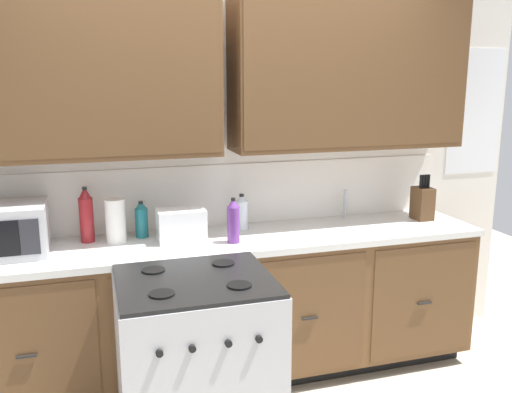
{
  "coord_description": "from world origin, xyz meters",
  "views": [
    {
      "loc": [
        -0.79,
        -2.83,
        1.9
      ],
      "look_at": [
        0.14,
        0.27,
        1.19
      ],
      "focal_mm": 38.83,
      "sensor_mm": 36.0,
      "label": 1
    }
  ],
  "objects_px": {
    "knife_block": "(422,203)",
    "bottle_red": "(86,215)",
    "microwave": "(1,230)",
    "stove_range": "(197,367)",
    "bottle_teal": "(141,220)",
    "bottle_violet": "(233,221)",
    "bottle_clear": "(242,212)",
    "paper_towel_roll": "(116,221)",
    "toaster": "(181,225)"
  },
  "relations": [
    {
      "from": "stove_range",
      "to": "knife_block",
      "type": "height_order",
      "value": "knife_block"
    },
    {
      "from": "stove_range",
      "to": "bottle_red",
      "type": "relative_size",
      "value": 2.88
    },
    {
      "from": "knife_block",
      "to": "bottle_violet",
      "type": "distance_m",
      "value": 1.37
    },
    {
      "from": "microwave",
      "to": "bottle_violet",
      "type": "relative_size",
      "value": 1.79
    },
    {
      "from": "bottle_teal",
      "to": "bottle_clear",
      "type": "bearing_deg",
      "value": -0.21
    },
    {
      "from": "microwave",
      "to": "bottle_violet",
      "type": "xyz_separation_m",
      "value": [
        1.27,
        -0.14,
        -0.01
      ]
    },
    {
      "from": "toaster",
      "to": "bottle_red",
      "type": "height_order",
      "value": "bottle_red"
    },
    {
      "from": "stove_range",
      "to": "bottle_red",
      "type": "distance_m",
      "value": 1.12
    },
    {
      "from": "toaster",
      "to": "microwave",
      "type": "bearing_deg",
      "value": 179.0
    },
    {
      "from": "knife_block",
      "to": "bottle_violet",
      "type": "height_order",
      "value": "knife_block"
    },
    {
      "from": "paper_towel_roll",
      "to": "bottle_teal",
      "type": "xyz_separation_m",
      "value": [
        0.15,
        0.07,
        -0.02
      ]
    },
    {
      "from": "microwave",
      "to": "bottle_teal",
      "type": "bearing_deg",
      "value": 9.61
    },
    {
      "from": "paper_towel_roll",
      "to": "toaster",
      "type": "bearing_deg",
      "value": -12.18
    },
    {
      "from": "toaster",
      "to": "bottle_clear",
      "type": "distance_m",
      "value": 0.43
    },
    {
      "from": "toaster",
      "to": "paper_towel_roll",
      "type": "relative_size",
      "value": 1.08
    },
    {
      "from": "microwave",
      "to": "paper_towel_roll",
      "type": "height_order",
      "value": "microwave"
    },
    {
      "from": "knife_block",
      "to": "bottle_violet",
      "type": "xyz_separation_m",
      "value": [
        -1.36,
        -0.15,
        0.02
      ]
    },
    {
      "from": "paper_towel_roll",
      "to": "bottle_teal",
      "type": "bearing_deg",
      "value": 23.07
    },
    {
      "from": "bottle_red",
      "to": "stove_range",
      "type": "bearing_deg",
      "value": -57.97
    },
    {
      "from": "bottle_violet",
      "to": "bottle_red",
      "type": "xyz_separation_m",
      "value": [
        -0.82,
        0.26,
        0.03
      ]
    },
    {
      "from": "toaster",
      "to": "knife_block",
      "type": "bearing_deg",
      "value": 0.81
    },
    {
      "from": "toaster",
      "to": "paper_towel_roll",
      "type": "distance_m",
      "value": 0.38
    },
    {
      "from": "knife_block",
      "to": "bottle_red",
      "type": "relative_size",
      "value": 0.94
    },
    {
      "from": "microwave",
      "to": "toaster",
      "type": "distance_m",
      "value": 0.98
    },
    {
      "from": "paper_towel_roll",
      "to": "bottle_teal",
      "type": "distance_m",
      "value": 0.17
    },
    {
      "from": "bottle_red",
      "to": "bottle_clear",
      "type": "distance_m",
      "value": 0.95
    },
    {
      "from": "microwave",
      "to": "bottle_red",
      "type": "distance_m",
      "value": 0.46
    },
    {
      "from": "microwave",
      "to": "toaster",
      "type": "xyz_separation_m",
      "value": [
        0.98,
        -0.02,
        -0.04
      ]
    },
    {
      "from": "toaster",
      "to": "bottle_clear",
      "type": "xyz_separation_m",
      "value": [
        0.41,
        0.14,
        0.02
      ]
    },
    {
      "from": "bottle_clear",
      "to": "bottle_teal",
      "type": "height_order",
      "value": "bottle_clear"
    },
    {
      "from": "bottle_violet",
      "to": "microwave",
      "type": "bearing_deg",
      "value": 173.64
    },
    {
      "from": "stove_range",
      "to": "bottle_teal",
      "type": "relative_size",
      "value": 4.26
    },
    {
      "from": "paper_towel_roll",
      "to": "bottle_violet",
      "type": "bearing_deg",
      "value": -17.25
    },
    {
      "from": "microwave",
      "to": "knife_block",
      "type": "xyz_separation_m",
      "value": [
        2.63,
        0.01,
        -0.02
      ]
    },
    {
      "from": "bottle_teal",
      "to": "paper_towel_roll",
      "type": "bearing_deg",
      "value": -156.93
    },
    {
      "from": "bottle_red",
      "to": "bottle_clear",
      "type": "bearing_deg",
      "value": 0.3
    },
    {
      "from": "knife_block",
      "to": "bottle_teal",
      "type": "distance_m",
      "value": 1.87
    },
    {
      "from": "knife_block",
      "to": "microwave",
      "type": "bearing_deg",
      "value": -179.86
    },
    {
      "from": "bottle_red",
      "to": "bottle_teal",
      "type": "height_order",
      "value": "bottle_red"
    },
    {
      "from": "paper_towel_roll",
      "to": "bottle_violet",
      "type": "relative_size",
      "value": 0.97
    },
    {
      "from": "stove_range",
      "to": "microwave",
      "type": "distance_m",
      "value": 1.3
    },
    {
      "from": "microwave",
      "to": "toaster",
      "type": "height_order",
      "value": "microwave"
    },
    {
      "from": "microwave",
      "to": "toaster",
      "type": "bearing_deg",
      "value": -1.0
    },
    {
      "from": "paper_towel_roll",
      "to": "knife_block",
      "type": "bearing_deg",
      "value": -1.61
    },
    {
      "from": "microwave",
      "to": "bottle_clear",
      "type": "bearing_deg",
      "value": 5.21
    },
    {
      "from": "microwave",
      "to": "paper_towel_roll",
      "type": "relative_size",
      "value": 1.85
    },
    {
      "from": "stove_range",
      "to": "bottle_violet",
      "type": "xyz_separation_m",
      "value": [
        0.33,
        0.52,
        0.6
      ]
    },
    {
      "from": "bottle_teal",
      "to": "stove_range",
      "type": "bearing_deg",
      "value": -77.54
    },
    {
      "from": "bottle_red",
      "to": "bottle_clear",
      "type": "xyz_separation_m",
      "value": [
        0.94,
        0.0,
        -0.05
      ]
    },
    {
      "from": "bottle_clear",
      "to": "bottle_red",
      "type": "bearing_deg",
      "value": -179.7
    }
  ]
}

